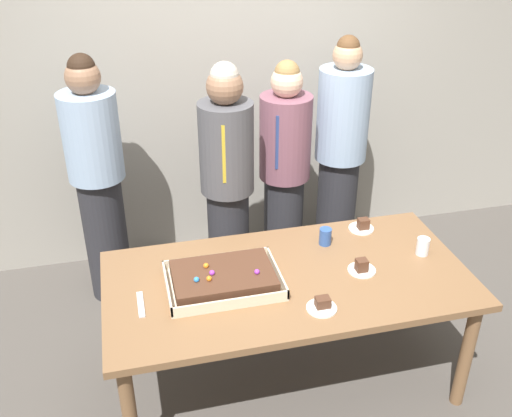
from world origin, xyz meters
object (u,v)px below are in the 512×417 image
cake_server_utensil (141,304)px  sheet_cake (223,279)px  plated_slice_far_left (362,226)px  person_green_shirt_behind (284,174)px  person_far_right_suit (98,181)px  plated_slice_near_left (362,268)px  plated_slice_near_right (322,305)px  drink_cup_nearest (325,236)px  person_striped_tie_right (227,188)px  party_table (288,289)px  drink_cup_middle (423,246)px  person_serving_front (340,155)px

cake_server_utensil → sheet_cake: bearing=8.4°
plated_slice_far_left → person_green_shirt_behind: 0.72m
plated_slice_far_left → person_far_right_suit: bearing=154.1°
sheet_cake → plated_slice_near_left: 0.74m
sheet_cake → cake_server_utensil: size_ratio=2.92×
plated_slice_near_right → drink_cup_nearest: size_ratio=1.50×
plated_slice_far_left → person_striped_tie_right: bearing=149.1°
sheet_cake → person_green_shirt_behind: 1.17m
plated_slice_near_left → person_striped_tie_right: 1.02m
party_table → person_far_right_suit: person_far_right_suit is taller
party_table → person_green_shirt_behind: bearing=75.0°
plated_slice_near_left → person_green_shirt_behind: person_green_shirt_behind is taller
drink_cup_middle → person_green_shirt_behind: person_green_shirt_behind is taller
plated_slice_far_left → person_serving_front: (0.14, 0.75, 0.13)m
drink_cup_middle → cake_server_utensil: bearing=-176.9°
party_table → drink_cup_middle: bearing=2.4°
plated_slice_far_left → drink_cup_nearest: drink_cup_nearest is taller
cake_server_utensil → plated_slice_near_left: bearing=0.4°
plated_slice_near_right → drink_cup_middle: (0.70, 0.32, 0.03)m
person_serving_front → person_striped_tie_right: person_serving_front is taller
party_table → person_striped_tie_right: 0.84m
person_serving_front → person_green_shirt_behind: bearing=-33.2°
cake_server_utensil → person_striped_tie_right: bearing=54.4°
drink_cup_nearest → cake_server_utensil: 1.11m
cake_server_utensil → person_far_right_suit: person_far_right_suit is taller
plated_slice_far_left → sheet_cake: bearing=-159.1°
plated_slice_near_right → drink_cup_nearest: drink_cup_nearest is taller
drink_cup_nearest → person_serving_front: bearing=64.4°
plated_slice_near_right → person_green_shirt_behind: size_ratio=0.09×
plated_slice_near_left → cake_server_utensil: bearing=-179.6°
person_serving_front → cake_server_utensil: bearing=-8.1°
plated_slice_near_left → drink_cup_middle: (0.39, 0.08, 0.03)m
person_green_shirt_behind → plated_slice_near_right: bearing=23.6°
person_serving_front → person_striped_tie_right: bearing=-26.6°
plated_slice_near_right → drink_cup_nearest: 0.59m
plated_slice_near_right → person_green_shirt_behind: bearing=81.9°
plated_slice_far_left → drink_cup_middle: drink_cup_middle is taller
party_table → plated_slice_near_left: size_ratio=12.80×
drink_cup_nearest → person_striped_tie_right: size_ratio=0.06×
plated_slice_near_left → cake_server_utensil: (-1.16, -0.01, -0.02)m
person_serving_front → person_striped_tie_right: size_ratio=1.02×
person_green_shirt_behind → person_striped_tie_right: size_ratio=0.96×
plated_slice_near_left → drink_cup_middle: bearing=11.1°
plated_slice_near_right → person_serving_front: 1.53m
party_table → plated_slice_near_right: (0.09, -0.29, 0.09)m
sheet_cake → person_green_shirt_behind: size_ratio=0.37×
plated_slice_near_right → person_serving_front: bearing=66.1°
cake_server_utensil → person_serving_front: bearing=38.2°
plated_slice_near_right → person_serving_front: person_serving_front is taller
drink_cup_middle → party_table: bearing=-177.6°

